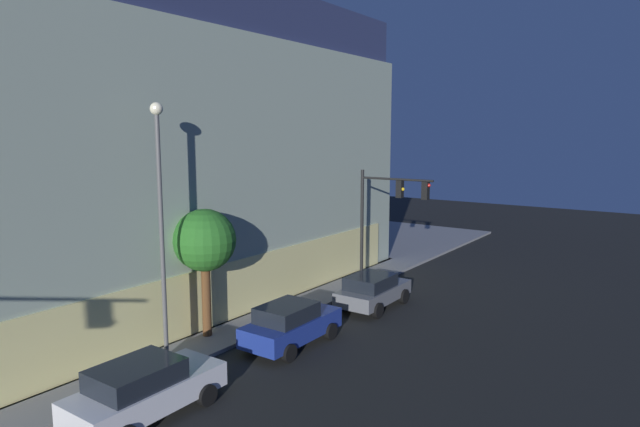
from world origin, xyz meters
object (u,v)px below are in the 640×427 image
Objects in this scene: car_white at (144,389)px; car_grey at (373,290)px; street_lamp_sidewalk at (160,204)px; sidewalk_tree at (205,242)px; traffic_light_far_corner at (388,204)px; car_blue at (291,324)px; modern_building at (39,149)px.

car_white is 12.66m from car_grey.
street_lamp_sidewalk reaches higher than car_white.
street_lamp_sidewalk is at bearing -170.04° from sidewalk_tree.
car_white is at bearing -176.67° from traffic_light_far_corner.
sidewalk_tree reaches higher than car_blue.
sidewalk_tree is (-10.91, 2.16, -0.50)m from traffic_light_far_corner.
car_white is 6.70m from car_blue.
street_lamp_sidewalk reaches higher than traffic_light_far_corner.
car_grey is (7.36, -3.36, -3.13)m from sidewalk_tree.
modern_building reaches higher than traffic_light_far_corner.
modern_building is 3.50× the size of street_lamp_sidewalk.
car_white reaches higher than car_grey.
car_blue is at bearing -174.07° from traffic_light_far_corner.
sidewalk_tree is at bearing 168.77° from traffic_light_far_corner.
car_blue is 1.02× the size of car_grey.
car_white is (-16.20, -0.94, -3.61)m from traffic_light_far_corner.
traffic_light_far_corner reaches higher than sidewalk_tree.
sidewalk_tree is at bearing 30.41° from car_white.
car_white is at bearing -109.86° from modern_building.
modern_building is at bearing 77.62° from street_lamp_sidewalk.
car_white is at bearing -149.59° from sidewalk_tree.
sidewalk_tree is (2.35, 0.41, -1.76)m from street_lamp_sidewalk.
modern_building is 18.78m from car_white.
car_blue reaches higher than car_white.
car_blue is at bearing -0.38° from car_white.
sidewalk_tree is 1.11× the size of car_white.
traffic_light_far_corner is 0.67× the size of street_lamp_sidewalk.
traffic_light_far_corner is 13.44m from street_lamp_sidewalk.
car_white is at bearing 179.62° from car_blue.
car_grey is at bearing -16.86° from street_lamp_sidewalk.
car_grey is at bearing -24.52° from sidewalk_tree.
sidewalk_tree is at bearing 9.96° from street_lamp_sidewalk.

